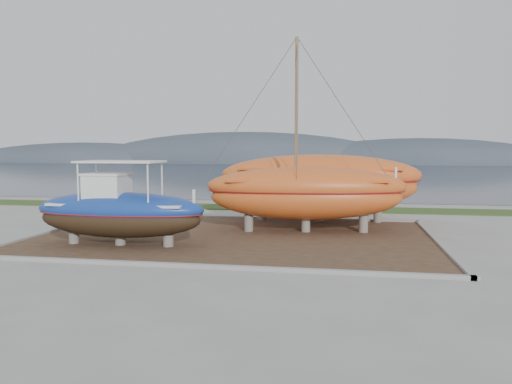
% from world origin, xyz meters
% --- Properties ---
extents(ground, '(140.00, 140.00, 0.00)m').
position_xyz_m(ground, '(0.00, 0.00, 0.00)').
color(ground, gray).
rests_on(ground, ground).
extents(dirt_patch, '(18.00, 12.00, 0.06)m').
position_xyz_m(dirt_patch, '(0.00, 4.00, 0.03)').
color(dirt_patch, '#422D1E').
rests_on(dirt_patch, ground).
extents(curb_frame, '(18.60, 12.60, 0.15)m').
position_xyz_m(curb_frame, '(0.00, 4.00, 0.07)').
color(curb_frame, gray).
rests_on(curb_frame, ground).
extents(grass_strip, '(44.00, 3.00, 0.08)m').
position_xyz_m(grass_strip, '(0.00, 15.50, 0.04)').
color(grass_strip, '#284219').
rests_on(grass_strip, ground).
extents(sea, '(260.00, 100.00, 0.04)m').
position_xyz_m(sea, '(0.00, 70.00, 0.00)').
color(sea, black).
rests_on(sea, ground).
extents(mountain_ridge, '(200.00, 36.00, 20.00)m').
position_xyz_m(mountain_ridge, '(0.00, 125.00, 0.00)').
color(mountain_ridge, '#333D49').
rests_on(mountain_ridge, ground).
extents(blue_caique, '(7.41, 2.36, 3.56)m').
position_xyz_m(blue_caique, '(-4.30, 1.13, 1.84)').
color(blue_caique, navy).
rests_on(blue_caique, dirt_patch).
extents(white_dinghy, '(4.36, 1.98, 1.27)m').
position_xyz_m(white_dinghy, '(-6.34, 5.05, 0.70)').
color(white_dinghy, white).
rests_on(white_dinghy, dirt_patch).
extents(orange_sailboat, '(10.02, 4.01, 9.39)m').
position_xyz_m(orange_sailboat, '(3.21, 5.85, 4.75)').
color(orange_sailboat, '#C8541E').
rests_on(orange_sailboat, dirt_patch).
extents(orange_bare_hull, '(11.31, 3.99, 3.65)m').
position_xyz_m(orange_bare_hull, '(3.69, 9.53, 1.88)').
color(orange_bare_hull, '#C8541E').
rests_on(orange_bare_hull, dirt_patch).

